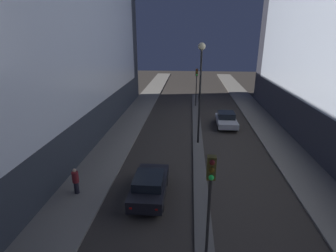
{
  "coord_description": "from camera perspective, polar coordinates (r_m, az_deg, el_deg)",
  "views": [
    {
      "loc": [
        -0.85,
        -4.21,
        9.01
      ],
      "look_at": [
        -2.89,
        20.13,
        0.5
      ],
      "focal_mm": 28.0,
      "sensor_mm": 36.0,
      "label": 1
    }
  ],
  "objects": [
    {
      "name": "building_left",
      "position": [
        24.31,
        -23.05,
        19.51
      ],
      "size": [
        6.01,
        35.09,
        19.48
      ],
      "color": "#2D333D",
      "rests_on": "ground"
    },
    {
      "name": "traffic_light_mid",
      "position": [
        34.28,
        6.24,
        10.14
      ],
      "size": [
        0.32,
        0.42,
        4.85
      ],
      "color": "black",
      "rests_on": "median_strip"
    },
    {
      "name": "traffic_light_near",
      "position": [
        10.0,
        9.15,
        -13.33
      ],
      "size": [
        0.32,
        0.42,
        4.85
      ],
      "color": "black",
      "rests_on": "median_strip"
    },
    {
      "name": "pedestrian_on_left_sidewalk",
      "position": [
        16.52,
        -19.45,
        -11.12
      ],
      "size": [
        0.38,
        0.38,
        1.62
      ],
      "color": "black",
      "rests_on": "sidewalk_left"
    },
    {
      "name": "car_right_lane",
      "position": [
        27.72,
        12.57,
        1.37
      ],
      "size": [
        1.94,
        4.08,
        1.46
      ],
      "color": "#B2B2B7",
      "rests_on": "ground"
    },
    {
      "name": "median_strip",
      "position": [
        24.8,
        6.42,
        -2.07
      ],
      "size": [
        0.88,
        35.81,
        0.13
      ],
      "color": "#56544F",
      "rests_on": "ground"
    },
    {
      "name": "street_lamp",
      "position": [
        21.5,
        7.14,
        11.26
      ],
      "size": [
        0.58,
        0.58,
        8.34
      ],
      "color": "black",
      "rests_on": "median_strip"
    },
    {
      "name": "car_left_lane",
      "position": [
        15.58,
        -4.04,
        -12.77
      ],
      "size": [
        1.89,
        4.32,
        1.52
      ],
      "color": "black",
      "rests_on": "ground"
    }
  ]
}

